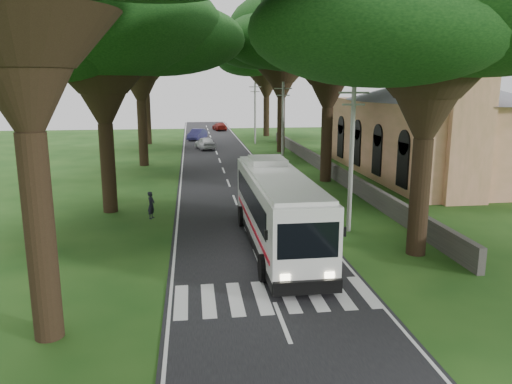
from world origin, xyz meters
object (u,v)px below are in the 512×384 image
Objects in this scene: church at (434,118)px; pole_near at (351,155)px; coach_bus at (277,208)px; distant_car_a at (205,143)px; pole_mid at (283,124)px; distant_car_b at (197,134)px; distant_car_c at (220,126)px; pedestrian at (151,205)px; pole_far at (255,112)px.

pole_near is at bearing -128.50° from church.
coach_bus reaches higher than distant_car_a.
pole_mid is 1.74× the size of distant_car_b.
pole_near is 60.13m from distant_car_c.
pedestrian is (-7.30, -55.93, 0.12)m from distant_car_c.
distant_car_a is (-19.09, 19.84, -4.13)m from church.
coach_bus is 7.67× the size of pedestrian.
pole_far is 4.92× the size of pedestrian.
coach_bus is at bearing -95.86° from pole_far.
coach_bus is 2.73× the size of distant_car_c.
church is 27.41m from pole_far.
distant_car_b is (-0.78, 10.46, 0.01)m from distant_car_a.
distant_car_c is at bearing 93.97° from distant_car_b.
distant_car_b is (-19.87, 30.30, -4.12)m from church.
pole_near is 1.74× the size of distant_car_b.
pole_near is at bearing 87.75° from distant_car_a.
pole_mid reaches higher than distant_car_a.
pedestrian is at bearing 135.92° from coach_bus.
pole_mid reaches higher than distant_car_b.
pole_mid is at bearing -54.06° from distant_car_b.
pedestrian is at bearing 73.96° from distant_car_c.
distant_car_a is (-2.39, 37.58, -1.20)m from coach_bus.
distant_car_c is (0.81, 62.12, -1.29)m from coach_bus.
distant_car_a is at bearing -145.54° from pole_far.
church is 27.84m from distant_car_a.
church is 14.75× the size of pedestrian.
distant_car_b is 41.98m from pedestrian.
distant_car_c is (-15.89, 44.38, -4.22)m from church.
pedestrian is (-3.32, -41.85, 0.03)m from distant_car_b.
coach_bus is 9.05m from pedestrian.
distant_car_a is 10.49m from distant_car_b.
distant_car_b is (-7.50, 45.85, -3.39)m from pole_near.
pedestrian is (-10.82, 4.00, -3.37)m from pole_near.
coach_bus is at bearing -66.47° from distant_car_b.
distant_car_b is (-7.50, 25.85, -3.39)m from pole_mid.
distant_car_a is at bearing 113.62° from pole_mid.
pole_near is 1.75× the size of distant_car_c.
pole_far is at bearing 90.00° from pole_near.
pole_mid is 1.82× the size of distant_car_a.
pole_far is at bearing 91.43° from distant_car_c.
pole_near is 5.33m from coach_bus.
pole_near is 20.00m from pole_mid.
pole_far reaches higher than pedestrian.
distant_car_a is at bearing 73.96° from distant_car_c.
church reaches higher than pole_far.
pole_far is at bearing 83.72° from coach_bus.
pole_mid is 19.61m from pedestrian.
pole_far is (0.00, 40.00, 0.00)m from pole_near.
pole_far is (0.00, 20.00, 0.00)m from pole_mid.
pedestrian is at bearing -124.08° from pole_mid.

